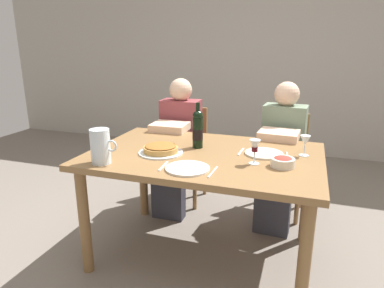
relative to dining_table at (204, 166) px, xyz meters
name	(u,v)px	position (x,y,z in m)	size (l,w,h in m)	color
ground_plane	(203,254)	(0.00, 0.00, -0.67)	(8.00, 8.00, 0.00)	slate
back_wall	(263,47)	(0.00, 2.68, 0.73)	(8.00, 0.10, 2.80)	#B2ADA3
dining_table	(204,166)	(0.00, 0.00, 0.00)	(1.50, 1.00, 0.76)	olive
wine_bottle	(198,129)	(-0.08, 0.11, 0.22)	(0.07, 0.07, 0.31)	black
water_pitcher	(101,148)	(-0.53, -0.38, 0.18)	(0.17, 0.12, 0.21)	silver
baked_tart	(161,149)	(-0.27, -0.09, 0.12)	(0.29, 0.29, 0.06)	silver
salad_bowl	(283,162)	(0.51, -0.10, 0.12)	(0.14, 0.14, 0.06)	silver
wine_glass_left_diner	(305,141)	(0.62, 0.15, 0.19)	(0.07, 0.07, 0.13)	silver
wine_glass_right_diner	(255,147)	(0.34, -0.10, 0.20)	(0.07, 0.07, 0.15)	silver
dinner_plate_left_setting	(188,168)	(-0.01, -0.32, 0.10)	(0.26, 0.26, 0.01)	white
dinner_plate_right_setting	(264,153)	(0.37, 0.10, 0.10)	(0.25, 0.25, 0.01)	silver
fork_left_setting	(163,166)	(-0.16, -0.32, 0.09)	(0.16, 0.01, 0.01)	silver
knife_left_setting	(213,172)	(0.14, -0.32, 0.09)	(0.18, 0.01, 0.01)	silver
knife_right_setting	(288,156)	(0.52, 0.10, 0.09)	(0.18, 0.01, 0.01)	silver
spoon_right_setting	(241,152)	(0.22, 0.10, 0.09)	(0.16, 0.01, 0.01)	silver
chair_left	(186,148)	(-0.45, 0.89, -0.17)	(0.41, 0.41, 0.87)	olive
diner_left	(177,142)	(-0.45, 0.66, -0.05)	(0.34, 0.51, 1.16)	#8E3D42
chair_right	(284,156)	(0.46, 0.92, -0.17)	(0.43, 0.43, 0.87)	olive
diner_right	(281,151)	(0.44, 0.68, -0.05)	(0.36, 0.52, 1.16)	gray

